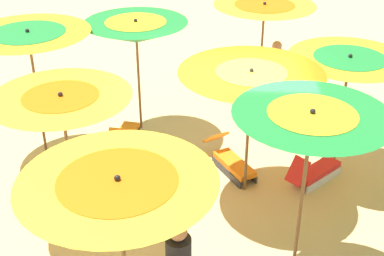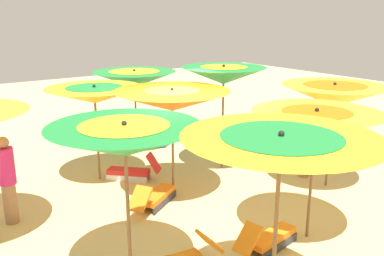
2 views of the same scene
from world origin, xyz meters
TOP-DOWN VIEW (x-y plane):
  - ground at (0.00, 0.00)m, footprint 35.21×35.21m
  - beach_umbrella_0 at (-3.70, 0.85)m, footprint 2.21×2.21m
  - beach_umbrella_1 at (-2.07, -1.69)m, footprint 2.00×2.00m
  - beach_umbrella_2 at (-1.07, -3.43)m, footprint 2.19×2.19m
  - beach_umbrella_3 at (-0.90, 2.11)m, footprint 2.09×2.09m
  - beach_umbrella_4 at (0.01, 0.41)m, footprint 2.29×2.29m
  - beach_umbrella_5 at (0.96, -2.31)m, footprint 2.04×2.04m
  - beach_umbrella_7 at (1.84, 1.06)m, footprint 1.97×1.97m
  - beach_umbrella_8 at (3.03, -1.11)m, footprint 2.17×2.17m
  - lounger_0 at (-0.30, 1.65)m, footprint 1.09×1.10m
  - lounger_1 at (0.11, -2.23)m, footprint 1.35×0.52m
  - lounger_2 at (-3.86, 0.29)m, footprint 0.98×1.25m
  - lounger_3 at (-1.37, -1.93)m, footprint 1.18×0.51m
  - lounger_4 at (-0.58, 0.18)m, footprint 1.35×1.02m
  - beachgoer_1 at (-3.02, 1.11)m, footprint 0.30×0.30m

SIDE VIEW (x-z plane):
  - ground at x=0.00m, z-range -0.04..0.00m
  - lounger_3 at x=-1.37m, z-range -0.08..0.48m
  - lounger_2 at x=-3.86m, z-range -0.07..0.47m
  - lounger_1 at x=0.11m, z-range -0.10..0.51m
  - lounger_4 at x=-0.58m, z-range -0.09..0.49m
  - lounger_0 at x=-0.30m, z-range -0.12..0.53m
  - beachgoer_1 at x=-3.02m, z-range 0.03..1.66m
  - beach_umbrella_3 at x=-0.90m, z-range 0.86..3.05m
  - beach_umbrella_4 at x=0.01m, z-range 0.88..3.15m
  - beach_umbrella_8 at x=3.03m, z-range 0.87..3.17m
  - beach_umbrella_5 at x=0.96m, z-range 0.90..3.15m
  - beach_umbrella_0 at x=-3.70m, z-range 0.90..3.15m
  - beach_umbrella_1 at x=-2.07m, z-range 0.92..3.28m
  - beach_umbrella_2 at x=-1.07m, z-range 0.98..3.44m
  - beach_umbrella_7 at x=1.84m, z-range 1.01..3.55m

